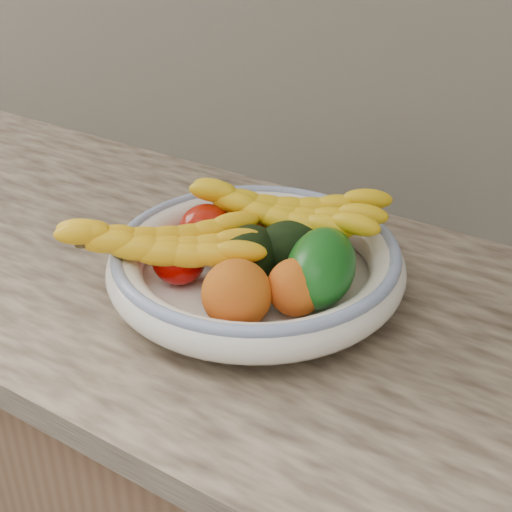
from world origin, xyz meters
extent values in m
cube|color=#C2AA8A|center=(0.00, 1.68, 0.88)|extent=(2.44, 0.66, 0.04)
cube|color=beige|center=(0.00, 1.99, 1.15)|extent=(2.40, 0.02, 0.50)
cylinder|color=white|center=(0.00, 1.66, 0.91)|extent=(0.13, 0.13, 0.02)
cylinder|color=white|center=(0.00, 1.66, 0.92)|extent=(0.32, 0.32, 0.01)
torus|color=white|center=(0.00, 1.66, 0.95)|extent=(0.39, 0.39, 0.05)
torus|color=#3857A0|center=(0.00, 1.66, 0.97)|extent=(0.37, 0.37, 0.02)
ellipsoid|color=#DE6404|center=(-0.05, 1.76, 0.95)|extent=(0.06, 0.06, 0.04)
ellipsoid|color=#FA5705|center=(0.02, 1.77, 0.95)|extent=(0.06, 0.06, 0.05)
ellipsoid|color=#E16204|center=(-0.02, 1.72, 0.95)|extent=(0.06, 0.06, 0.04)
ellipsoid|color=#A11408|center=(-0.10, 1.68, 0.96)|extent=(0.10, 0.10, 0.07)
ellipsoid|color=#AB0200|center=(-0.08, 1.60, 0.96)|extent=(0.08, 0.08, 0.06)
ellipsoid|color=black|center=(-0.01, 1.65, 0.96)|extent=(0.10, 0.12, 0.08)
ellipsoid|color=black|center=(0.04, 1.70, 0.96)|extent=(0.14, 0.13, 0.08)
ellipsoid|color=#0F5413|center=(0.10, 1.66, 0.98)|extent=(0.14, 0.16, 0.11)
ellipsoid|color=orange|center=(0.03, 1.56, 0.97)|extent=(0.10, 0.10, 0.08)
ellipsoid|color=orange|center=(0.09, 1.61, 0.97)|extent=(0.09, 0.09, 0.07)
camera|label=1|loc=(0.43, 0.99, 1.43)|focal=50.00mm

